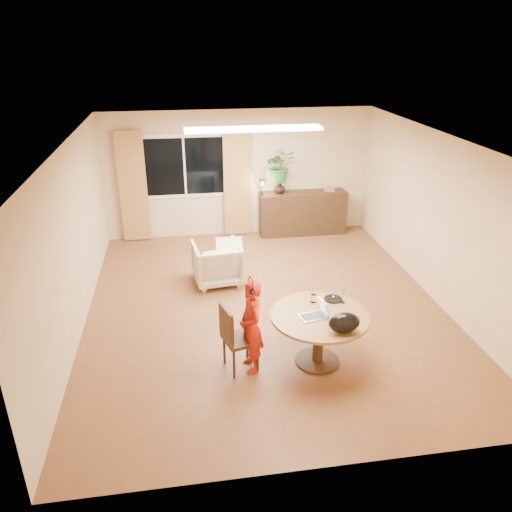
{
  "coord_description": "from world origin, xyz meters",
  "views": [
    {
      "loc": [
        -1.21,
        -6.77,
        3.97
      ],
      "look_at": [
        -0.18,
        -0.2,
        0.98
      ],
      "focal_mm": 35.0,
      "sensor_mm": 36.0,
      "label": 1
    }
  ],
  "objects": [
    {
      "name": "pot_lid",
      "position": [
        0.71,
        -1.18,
        0.74
      ],
      "size": [
        0.3,
        0.3,
        0.04
      ],
      "primitive_type": null,
      "rotation": [
        0.0,
        0.0,
        -0.33
      ],
      "color": "white",
      "rests_on": "dining_table"
    },
    {
      "name": "book_stack",
      "position": [
        1.89,
        3.01,
        0.95
      ],
      "size": [
        0.2,
        0.15,
        0.08
      ],
      "primitive_type": null,
      "rotation": [
        0.0,
        0.0,
        -0.02
      ],
      "color": "olive",
      "rests_on": "sideboard"
    },
    {
      "name": "bouquet",
      "position": [
        0.82,
        3.01,
        1.49
      ],
      "size": [
        0.62,
        0.54,
        0.66
      ],
      "primitive_type": "imported",
      "rotation": [
        0.0,
        0.0,
        0.05
      ],
      "color": "#235D24",
      "rests_on": "vase"
    },
    {
      "name": "wall_left",
      "position": [
        -2.75,
        0.0,
        1.3
      ],
      "size": [
        0.0,
        6.5,
        6.5
      ],
      "primitive_type": "plane",
      "rotation": [
        1.57,
        0.0,
        1.57
      ],
      "color": "tan",
      "rests_on": "floor"
    },
    {
      "name": "wall_back",
      "position": [
        0.0,
        3.25,
        1.3
      ],
      "size": [
        5.5,
        0.0,
        5.5
      ],
      "primitive_type": "plane",
      "rotation": [
        1.57,
        0.0,
        0.0
      ],
      "color": "tan",
      "rests_on": "floor"
    },
    {
      "name": "child",
      "position": [
        -0.45,
        -1.53,
        0.63
      ],
      "size": [
        0.5,
        0.37,
        1.25
      ],
      "primitive_type": "imported",
      "rotation": [
        0.0,
        0.0,
        -1.4
      ],
      "color": "#BA0F0E",
      "rests_on": "floor"
    },
    {
      "name": "window",
      "position": [
        -1.1,
        3.23,
        1.5
      ],
      "size": [
        1.7,
        0.03,
        1.3
      ],
      "color": "white",
      "rests_on": "wall_back"
    },
    {
      "name": "throw",
      "position": [
        -0.45,
        0.93,
        0.74
      ],
      "size": [
        0.47,
        0.57,
        0.03
      ],
      "primitive_type": null,
      "rotation": [
        0.0,
        0.0,
        -0.04
      ],
      "color": "beige",
      "rests_on": "armchair"
    },
    {
      "name": "laptop",
      "position": [
        0.32,
        -1.57,
        0.83
      ],
      "size": [
        0.37,
        0.28,
        0.22
      ],
      "primitive_type": null,
      "rotation": [
        0.0,
        0.0,
        0.2
      ],
      "color": "#B7B7BC",
      "rests_on": "dining_table"
    },
    {
      "name": "ceiling_panel",
      "position": [
        0.0,
        1.2,
        2.57
      ],
      "size": [
        2.2,
        0.35,
        0.05
      ],
      "primitive_type": "cube",
      "color": "white",
      "rests_on": "ceiling"
    },
    {
      "name": "dining_table",
      "position": [
        0.43,
        -1.53,
        0.56
      ],
      "size": [
        1.26,
        1.26,
        0.72
      ],
      "color": "brown",
      "rests_on": "floor"
    },
    {
      "name": "vase",
      "position": [
        0.82,
        3.01,
        1.04
      ],
      "size": [
        0.25,
        0.25,
        0.25
      ],
      "primitive_type": "imported",
      "rotation": [
        0.0,
        0.0,
        -0.03
      ],
      "color": "black",
      "rests_on": "sideboard"
    },
    {
      "name": "curtain_left",
      "position": [
        -2.15,
        3.15,
        1.15
      ],
      "size": [
        0.55,
        0.08,
        2.25
      ],
      "primitive_type": "cube",
      "color": "olive",
      "rests_on": "wall_back"
    },
    {
      "name": "tumbler",
      "position": [
        0.43,
        -1.2,
        0.77
      ],
      "size": [
        0.1,
        0.1,
        0.11
      ],
      "primitive_type": null,
      "rotation": [
        0.0,
        0.0,
        -0.29
      ],
      "color": "white",
      "rests_on": "dining_table"
    },
    {
      "name": "desk_lamp",
      "position": [
        0.45,
        2.96,
        1.08
      ],
      "size": [
        0.15,
        0.15,
        0.34
      ],
      "primitive_type": null,
      "rotation": [
        0.0,
        0.0,
        0.09
      ],
      "color": "black",
      "rests_on": "sideboard"
    },
    {
      "name": "dining_chair",
      "position": [
        -0.58,
        -1.49,
        0.46
      ],
      "size": [
        0.54,
        0.51,
        0.92
      ],
      "primitive_type": null,
      "rotation": [
        0.0,
        0.0,
        0.28
      ],
      "color": "black",
      "rests_on": "floor"
    },
    {
      "name": "armchair",
      "position": [
        -0.67,
        0.98,
        0.36
      ],
      "size": [
        0.86,
        0.88,
        0.72
      ],
      "primitive_type": "imported",
      "rotation": [
        0.0,
        0.0,
        3.26
      ],
      "color": "beige",
      "rests_on": "floor"
    },
    {
      "name": "handbag",
      "position": [
        0.6,
        -1.96,
        0.84
      ],
      "size": [
        0.39,
        0.23,
        0.25
      ],
      "primitive_type": null,
      "rotation": [
        0.0,
        0.0,
        -0.02
      ],
      "color": "black",
      "rests_on": "dining_table"
    },
    {
      "name": "floor",
      "position": [
        0.0,
        0.0,
        0.0
      ],
      "size": [
        6.5,
        6.5,
        0.0
      ],
      "primitive_type": "plane",
      "color": "brown",
      "rests_on": "ground"
    },
    {
      "name": "sideboard",
      "position": [
        1.33,
        3.01,
        0.46
      ],
      "size": [
        1.82,
        0.45,
        0.91
      ],
      "primitive_type": "cube",
      "color": "black",
      "rests_on": "floor"
    },
    {
      "name": "wall_right",
      "position": [
        2.75,
        0.0,
        1.3
      ],
      "size": [
        0.0,
        6.5,
        6.5
      ],
      "primitive_type": "plane",
      "rotation": [
        1.57,
        0.0,
        -1.57
      ],
      "color": "tan",
      "rests_on": "floor"
    },
    {
      "name": "curtain_right",
      "position": [
        -0.05,
        3.15,
        1.15
      ],
      "size": [
        0.55,
        0.08,
        2.25
      ],
      "primitive_type": "cube",
      "color": "olive",
      "rests_on": "wall_back"
    },
    {
      "name": "wine_glass",
      "position": [
        0.81,
        -1.28,
        0.81
      ],
      "size": [
        0.09,
        0.09,
        0.2
      ],
      "primitive_type": null,
      "rotation": [
        0.0,
        0.0,
        0.35
      ],
      "color": "white",
      "rests_on": "dining_table"
    },
    {
      "name": "ceiling",
      "position": [
        0.0,
        0.0,
        2.6
      ],
      "size": [
        6.5,
        6.5,
        0.0
      ],
      "primitive_type": "plane",
      "rotation": [
        3.14,
        0.0,
        0.0
      ],
      "color": "white",
      "rests_on": "wall_back"
    }
  ]
}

